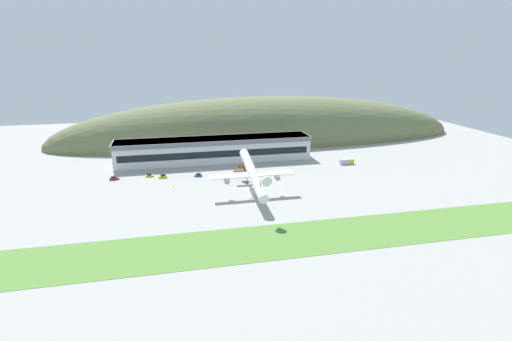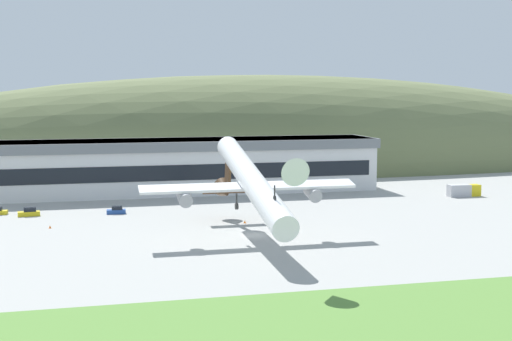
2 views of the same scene
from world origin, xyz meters
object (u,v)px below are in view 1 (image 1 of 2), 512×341
(terminal_building, at_px, (214,148))
(cargo_airplane, at_px, (252,174))
(service_car_1, at_px, (149,176))
(service_car_2, at_px, (198,175))
(service_car_3, at_px, (163,177))
(traffic_cone_1, at_px, (173,186))
(service_car_0, at_px, (114,178))
(fuel_truck, at_px, (347,162))
(traffic_cone_0, at_px, (251,183))

(terminal_building, bearing_deg, cargo_airplane, -81.52)
(service_car_1, height_order, service_car_2, service_car_2)
(cargo_airplane, relative_size, service_car_3, 11.33)
(traffic_cone_1, bearing_deg, service_car_0, 149.35)
(service_car_1, bearing_deg, traffic_cone_1, -57.90)
(service_car_3, bearing_deg, service_car_0, 174.65)
(service_car_2, distance_m, service_car_3, 17.37)
(fuel_truck, bearing_deg, service_car_0, -179.57)
(service_car_3, bearing_deg, cargo_airplane, -42.08)
(service_car_0, distance_m, traffic_cone_1, 32.37)
(cargo_airplane, distance_m, traffic_cone_0, 19.11)
(service_car_3, distance_m, fuel_truck, 99.61)
(service_car_0, xyz_separation_m, service_car_2, (40.56, -3.59, -0.05))
(terminal_building, height_order, cargo_airplane, cargo_airplane)
(fuel_truck, distance_m, traffic_cone_0, 62.56)
(terminal_building, relative_size, service_car_2, 27.81)
(service_car_2, height_order, service_car_3, service_car_3)
(fuel_truck, xyz_separation_m, traffic_cone_0, (-58.86, -21.17, -1.13))
(cargo_airplane, height_order, service_car_3, cargo_airplane)
(service_car_2, bearing_deg, terminal_building, 66.96)
(service_car_0, height_order, service_car_2, service_car_0)
(traffic_cone_0, bearing_deg, terminal_building, 104.93)
(service_car_0, height_order, fuel_truck, fuel_truck)
(terminal_building, distance_m, service_car_3, 39.49)
(cargo_airplane, height_order, traffic_cone_1, cargo_airplane)
(cargo_airplane, distance_m, service_car_2, 39.91)
(cargo_airplane, relative_size, service_car_1, 12.14)
(service_car_0, xyz_separation_m, service_car_3, (23.25, -2.18, 0.01))
(service_car_1, xyz_separation_m, traffic_cone_0, (47.22, -21.47, -0.34))
(terminal_building, xyz_separation_m, service_car_3, (-28.96, -25.98, -6.78))
(service_car_2, height_order, traffic_cone_1, service_car_2)
(terminal_building, bearing_deg, service_car_3, -138.11)
(service_car_0, relative_size, service_car_2, 1.18)
(service_car_1, distance_m, service_car_3, 7.36)
(traffic_cone_0, height_order, traffic_cone_1, same)
(cargo_airplane, bearing_deg, traffic_cone_1, 149.12)
(terminal_building, height_order, traffic_cone_0, terminal_building)
(terminal_building, relative_size, service_car_3, 24.73)
(service_car_1, bearing_deg, terminal_building, 32.46)
(terminal_building, xyz_separation_m, cargo_airplane, (8.98, -60.23, 2.56))
(service_car_1, relative_size, traffic_cone_1, 7.15)
(traffic_cone_1, bearing_deg, fuel_truck, 10.40)
(cargo_airplane, xyz_separation_m, service_car_0, (-61.19, 36.43, -9.35))
(service_car_1, height_order, service_car_3, service_car_3)
(service_car_1, relative_size, traffic_cone_0, 7.15)
(service_car_1, height_order, traffic_cone_0, service_car_1)
(cargo_airplane, height_order, traffic_cone_0, cargo_airplane)
(traffic_cone_1, bearing_deg, service_car_1, 122.10)
(traffic_cone_1, bearing_deg, terminal_building, 58.85)
(traffic_cone_0, bearing_deg, service_car_0, 162.44)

